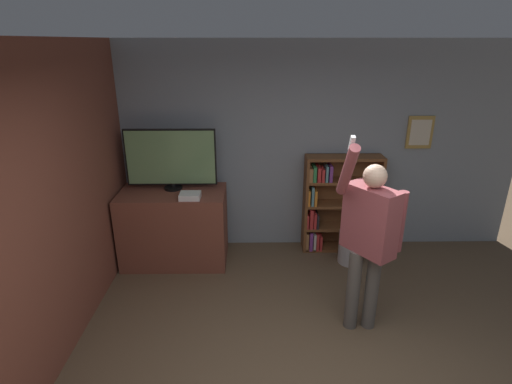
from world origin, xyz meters
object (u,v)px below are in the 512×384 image
(bookshelf, at_px, (334,204))
(person, at_px, (369,233))
(waste_bin, at_px, (351,247))
(television, at_px, (171,159))
(game_console, at_px, (190,196))

(bookshelf, distance_m, person, 1.66)
(person, bearing_deg, waste_bin, 135.81)
(television, xyz_separation_m, game_console, (0.26, -0.33, -0.36))
(television, xyz_separation_m, bookshelf, (2.07, 0.19, -0.69))
(game_console, xyz_separation_m, person, (1.78, -1.10, 0.05))
(person, bearing_deg, bookshelf, 144.14)
(game_console, relative_size, waste_bin, 0.55)
(person, distance_m, waste_bin, 1.49)
(game_console, height_order, person, person)
(person, bearing_deg, game_console, -156.51)
(person, height_order, waste_bin, person)
(waste_bin, bearing_deg, television, 175.18)
(game_console, distance_m, bookshelf, 1.91)
(bookshelf, xyz_separation_m, person, (-0.03, -1.62, 0.39))
(person, xyz_separation_m, waste_bin, (0.20, 1.23, -0.81))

